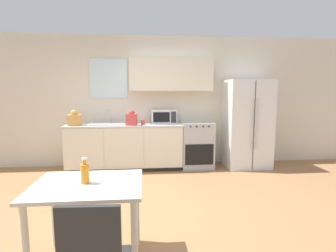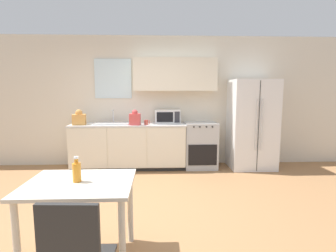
{
  "view_description": "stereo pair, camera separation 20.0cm",
  "coord_description": "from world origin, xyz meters",
  "px_view_note": "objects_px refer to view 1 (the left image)",
  "views": [
    {
      "loc": [
        0.15,
        -3.29,
        1.57
      ],
      "look_at": [
        0.51,
        0.56,
        1.05
      ],
      "focal_mm": 28.0,
      "sensor_mm": 36.0,
      "label": 1
    },
    {
      "loc": [
        0.35,
        -3.31,
        1.57
      ],
      "look_at": [
        0.51,
        0.56,
        1.05
      ],
      "focal_mm": 28.0,
      "sensor_mm": 36.0,
      "label": 2
    }
  ],
  "objects_px": {
    "oven_range": "(196,145)",
    "coffee_mug": "(143,122)",
    "drink_bottle": "(85,173)",
    "refrigerator": "(247,124)",
    "dining_table": "(88,198)",
    "microwave": "(164,116)"
  },
  "relations": [
    {
      "from": "oven_range",
      "to": "dining_table",
      "type": "bearing_deg",
      "value": -117.88
    },
    {
      "from": "oven_range",
      "to": "microwave",
      "type": "bearing_deg",
      "value": 170.94
    },
    {
      "from": "microwave",
      "to": "drink_bottle",
      "type": "xyz_separation_m",
      "value": [
        -0.93,
        -3.08,
        -0.19
      ]
    },
    {
      "from": "coffee_mug",
      "to": "drink_bottle",
      "type": "distance_m",
      "value": 2.87
    },
    {
      "from": "oven_range",
      "to": "dining_table",
      "type": "relative_size",
      "value": 0.99
    },
    {
      "from": "dining_table",
      "to": "coffee_mug",
      "type": "bearing_deg",
      "value": 80.22
    },
    {
      "from": "coffee_mug",
      "to": "drink_bottle",
      "type": "height_order",
      "value": "coffee_mug"
    },
    {
      "from": "drink_bottle",
      "to": "dining_table",
      "type": "bearing_deg",
      "value": -18.08
    },
    {
      "from": "drink_bottle",
      "to": "oven_range",
      "type": "bearing_deg",
      "value": 61.74
    },
    {
      "from": "refrigerator",
      "to": "drink_bottle",
      "type": "xyz_separation_m",
      "value": [
        -2.64,
        -2.92,
        -0.04
      ]
    },
    {
      "from": "oven_range",
      "to": "dining_table",
      "type": "distance_m",
      "value": 3.38
    },
    {
      "from": "oven_range",
      "to": "coffee_mug",
      "type": "bearing_deg",
      "value": -171.71
    },
    {
      "from": "refrigerator",
      "to": "coffee_mug",
      "type": "xyz_separation_m",
      "value": [
        -2.14,
        -0.11,
        0.06
      ]
    },
    {
      "from": "oven_range",
      "to": "coffee_mug",
      "type": "relative_size",
      "value": 8.71
    },
    {
      "from": "refrigerator",
      "to": "oven_range",
      "type": "bearing_deg",
      "value": 177.07
    },
    {
      "from": "refrigerator",
      "to": "drink_bottle",
      "type": "relative_size",
      "value": 7.83
    },
    {
      "from": "dining_table",
      "to": "drink_bottle",
      "type": "height_order",
      "value": "drink_bottle"
    },
    {
      "from": "oven_range",
      "to": "coffee_mug",
      "type": "distance_m",
      "value": 1.21
    },
    {
      "from": "coffee_mug",
      "to": "drink_bottle",
      "type": "relative_size",
      "value": 0.47
    },
    {
      "from": "refrigerator",
      "to": "dining_table",
      "type": "relative_size",
      "value": 1.9
    },
    {
      "from": "oven_range",
      "to": "microwave",
      "type": "height_order",
      "value": "microwave"
    },
    {
      "from": "coffee_mug",
      "to": "drink_bottle",
      "type": "xyz_separation_m",
      "value": [
        -0.51,
        -2.82,
        -0.1
      ]
    }
  ]
}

